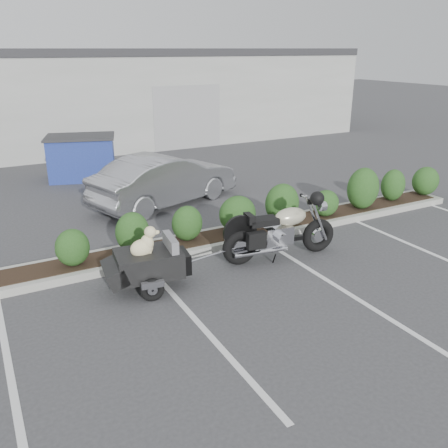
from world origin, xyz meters
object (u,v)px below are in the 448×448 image
motorcycle (281,232)px  dumpster (82,157)px  pet_trailer (148,263)px  sedan (165,180)px

motorcycle → dumpster: motorcycle is taller
pet_trailer → sedan: sedan is taller
motorcycle → sedan: size_ratio=0.60×
pet_trailer → dumpster: bearing=92.3°
pet_trailer → sedan: (2.08, 4.41, 0.19)m
pet_trailer → dumpster: dumpster is taller
sedan → dumpster: bearing=1.3°
pet_trailer → motorcycle: bearing=6.8°
motorcycle → dumpster: size_ratio=1.01×
motorcycle → pet_trailer: bearing=-173.2°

